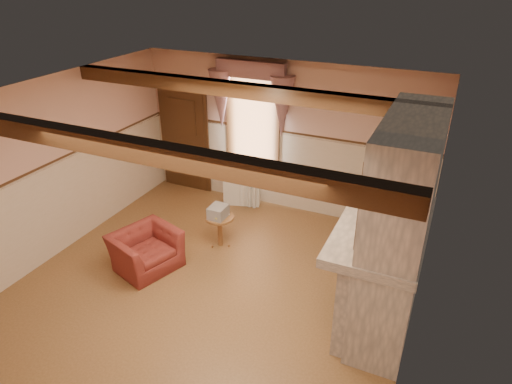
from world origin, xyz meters
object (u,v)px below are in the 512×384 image
at_px(radiator, 242,190).
at_px(armchair, 146,250).
at_px(oil_lamp, 394,191).
at_px(side_table, 220,231).
at_px(bowl, 383,224).
at_px(mantel_clock, 392,197).

bearing_deg(radiator, armchair, -116.32).
bearing_deg(oil_lamp, armchair, -163.01).
bearing_deg(radiator, side_table, -94.24).
bearing_deg(bowl, mantel_clock, 90.00).
relative_size(mantel_clock, oil_lamp, 0.86).
bearing_deg(side_table, oil_lamp, 0.50).
distance_m(armchair, radiator, 2.50).
bearing_deg(side_table, armchair, -126.29).
height_order(armchair, mantel_clock, mantel_clock).
relative_size(radiator, mantel_clock, 2.92).
xyz_separation_m(bowl, oil_lamp, (0.00, 0.75, 0.10)).
bearing_deg(armchair, radiator, 8.33).
xyz_separation_m(armchair, radiator, (0.45, 2.46, -0.01)).
bearing_deg(mantel_clock, armchair, -164.65).
xyz_separation_m(armchair, mantel_clock, (3.41, 0.94, 1.21)).
height_order(radiator, mantel_clock, mantel_clock).
relative_size(armchair, side_table, 1.71).
bearing_deg(radiator, oil_lamp, -41.61).
bearing_deg(armchair, mantel_clock, -56.02).
relative_size(armchair, bowl, 2.82).
relative_size(side_table, mantel_clock, 2.29).
distance_m(armchair, bowl, 3.61).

